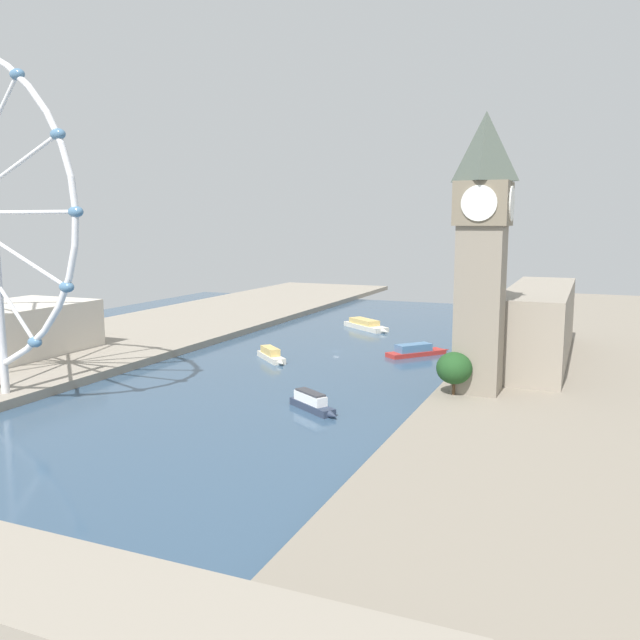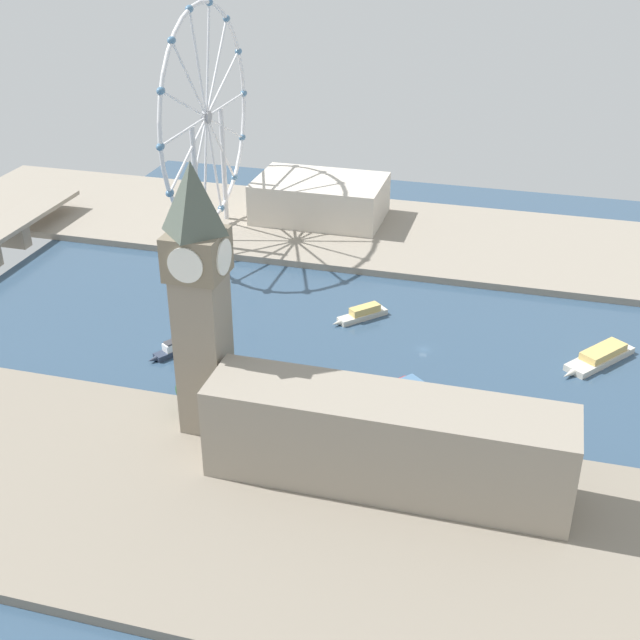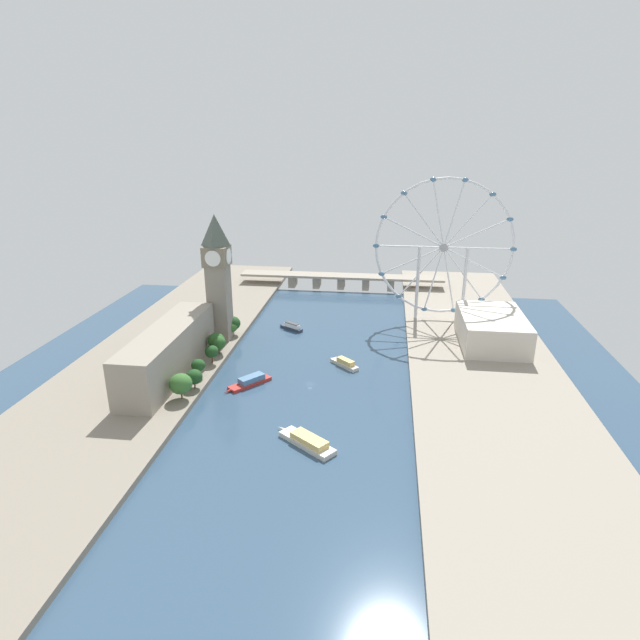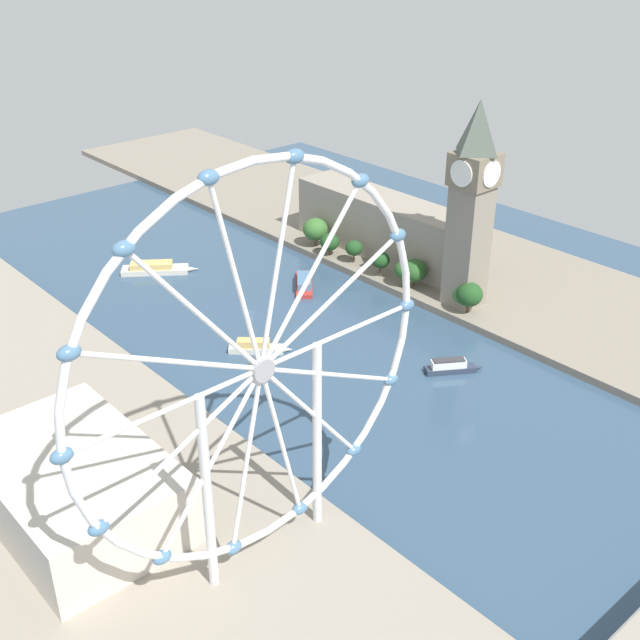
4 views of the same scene
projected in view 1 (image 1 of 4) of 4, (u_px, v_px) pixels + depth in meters
ground_plane at (336, 351)px, 278.10m from camera, size 372.95×372.95×0.00m
riverbank_left at (593, 368)px, 238.86m from camera, size 90.00×520.00×3.00m
riverbank_right at (143, 333)px, 316.89m from camera, size 90.00×520.00×3.00m
clock_tower at (482, 250)px, 194.20m from camera, size 16.66×16.66×83.61m
parliament_block at (539, 323)px, 246.08m from camera, size 22.00×99.30×27.47m
tree_row_embankment at (481, 342)px, 239.32m from camera, size 13.43×105.51×14.01m
riverside_hall at (9, 330)px, 255.34m from camera, size 40.42×62.06×19.57m
tour_boat_0 at (271, 355)px, 259.93m from camera, size 20.01×19.23×5.02m
tour_boat_1 at (312, 403)px, 189.99m from camera, size 19.75×14.47×5.43m
tour_boat_2 at (416, 351)px, 269.22m from camera, size 22.97×25.99×4.89m
tour_boat_3 at (366, 325)px, 336.86m from camera, size 31.11×25.50×5.00m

